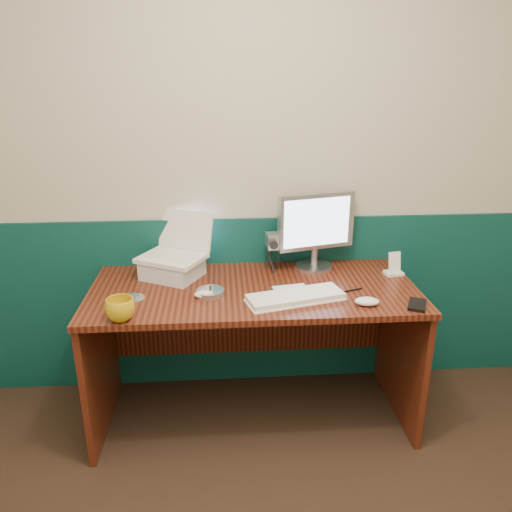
{
  "coord_description": "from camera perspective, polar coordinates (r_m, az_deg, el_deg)",
  "views": [
    {
      "loc": [
        -0.26,
        -0.86,
        1.74
      ],
      "look_at": [
        -0.11,
        1.23,
        0.97
      ],
      "focal_mm": 35.0,
      "sensor_mm": 36.0,
      "label": 1
    }
  ],
  "objects": [
    {
      "name": "monitor",
      "position": [
        2.65,
        6.79,
        2.86
      ],
      "size": [
        0.43,
        0.22,
        0.42
      ],
      "primitive_type": null,
      "rotation": [
        0.0,
        0.0,
        0.26
      ],
      "color": "#A8A8AD",
      "rests_on": "desk"
    },
    {
      "name": "cd_spindle",
      "position": [
        2.37,
        -5.25,
        -4.19
      ],
      "size": [
        0.13,
        0.13,
        0.03
      ],
      "primitive_type": "cylinder",
      "color": "#B1B8C1",
      "rests_on": "desk"
    },
    {
      "name": "pda",
      "position": [
        2.37,
        17.94,
        -5.32
      ],
      "size": [
        0.12,
        0.15,
        0.01
      ],
      "primitive_type": "cube",
      "rotation": [
        0.0,
        0.0,
        -0.44
      ],
      "color": "black",
      "rests_on": "desk"
    },
    {
      "name": "dock",
      "position": [
        2.7,
        15.43,
        -1.88
      ],
      "size": [
        0.1,
        0.08,
        0.02
      ],
      "primitive_type": "cube",
      "rotation": [
        0.0,
        0.0,
        0.17
      ],
      "color": "white",
      "rests_on": "desk"
    },
    {
      "name": "cd_loose_a",
      "position": [
        2.41,
        -13.95,
        -4.67
      ],
      "size": [
        0.12,
        0.12,
        0.0
      ],
      "primitive_type": "cylinder",
      "color": "silver",
      "rests_on": "desk"
    },
    {
      "name": "cd_loose_b",
      "position": [
        2.43,
        3.08,
        -3.85
      ],
      "size": [
        0.13,
        0.13,
        0.0
      ],
      "primitive_type": "cylinder",
      "color": "#B3BCC4",
      "rests_on": "desk"
    },
    {
      "name": "laptop_riser",
      "position": [
        2.59,
        -9.55,
        -1.43
      ],
      "size": [
        0.34,
        0.33,
        0.09
      ],
      "primitive_type": "cube",
      "rotation": [
        0.0,
        0.0,
        -0.49
      ],
      "color": "silver",
      "rests_on": "desk"
    },
    {
      "name": "laptop",
      "position": [
        2.54,
        -9.77,
        2.26
      ],
      "size": [
        0.38,
        0.35,
        0.26
      ],
      "primitive_type": null,
      "rotation": [
        0.0,
        0.0,
        -0.49
      ],
      "color": "white",
      "rests_on": "laptop_riser"
    },
    {
      "name": "camcorder",
      "position": [
        2.62,
        1.97,
        0.59
      ],
      "size": [
        0.11,
        0.15,
        0.22
      ],
      "primitive_type": null,
      "rotation": [
        0.0,
        0.0,
        0.08
      ],
      "color": "#AEAEB3",
      "rests_on": "desk"
    },
    {
      "name": "back_wall",
      "position": [
        2.67,
        1.55,
        9.59
      ],
      "size": [
        3.5,
        0.04,
        2.5
      ],
      "primitive_type": "cube",
      "color": "#B9B29C",
      "rests_on": "ground"
    },
    {
      "name": "mouse_right",
      "position": [
        2.32,
        12.57,
        -5.08
      ],
      "size": [
        0.12,
        0.08,
        0.04
      ],
      "primitive_type": "ellipsoid",
      "rotation": [
        0.0,
        0.0,
        -0.11
      ],
      "color": "white",
      "rests_on": "desk"
    },
    {
      "name": "mouse_left",
      "position": [
        2.35,
        -5.86,
        -4.4
      ],
      "size": [
        0.11,
        0.07,
        0.03
      ],
      "primitive_type": "ellipsoid",
      "rotation": [
        0.0,
        0.0,
        -0.08
      ],
      "color": "silver",
      "rests_on": "desk"
    },
    {
      "name": "wainscot",
      "position": [
        2.89,
        1.43,
        -5.26
      ],
      "size": [
        3.48,
        0.02,
        1.0
      ],
      "primitive_type": "cube",
      "color": "#07342E",
      "rests_on": "ground"
    },
    {
      "name": "desk",
      "position": [
        2.62,
        -0.25,
        -11.15
      ],
      "size": [
        1.6,
        0.7,
        0.75
      ],
      "primitive_type": "cube",
      "color": "#321109",
      "rests_on": "ground"
    },
    {
      "name": "mug",
      "position": [
        2.2,
        -15.25,
        -5.91
      ],
      "size": [
        0.16,
        0.16,
        0.1
      ],
      "primitive_type": "imported",
      "rotation": [
        0.0,
        0.0,
        0.34
      ],
      "color": "gold",
      "rests_on": "desk"
    },
    {
      "name": "pen",
      "position": [
        2.45,
        10.68,
        -3.91
      ],
      "size": [
        0.13,
        0.05,
        0.01
      ],
      "primitive_type": "cylinder",
      "rotation": [
        0.0,
        1.57,
        0.33
      ],
      "color": "black",
      "rests_on": "desk"
    },
    {
      "name": "keyboard",
      "position": [
        2.32,
        4.52,
        -4.77
      ],
      "size": [
        0.47,
        0.26,
        0.03
      ],
      "primitive_type": "cube",
      "rotation": [
        0.0,
        0.0,
        0.26
      ],
      "color": "white",
      "rests_on": "desk"
    },
    {
      "name": "music_player",
      "position": [
        2.68,
        15.55,
        -0.66
      ],
      "size": [
        0.07,
        0.04,
        0.11
      ],
      "primitive_type": "cube",
      "rotation": [
        -0.17,
        0.0,
        0.17
      ],
      "color": "white",
      "rests_on": "dock"
    },
    {
      "name": "papers",
      "position": [
        2.43,
        4.05,
        -3.84
      ],
      "size": [
        0.18,
        0.14,
        0.0
      ],
      "primitive_type": "cube",
      "rotation": [
        0.0,
        0.0,
        0.18
      ],
      "color": "white",
      "rests_on": "desk"
    }
  ]
}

